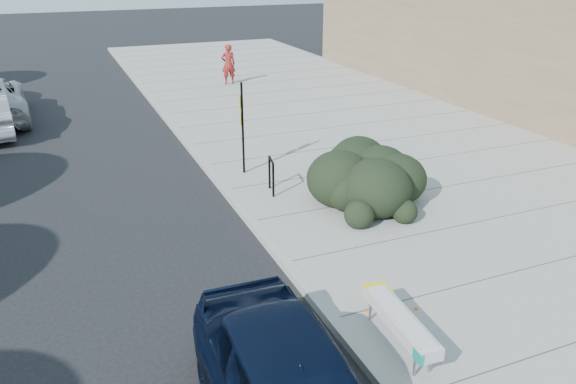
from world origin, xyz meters
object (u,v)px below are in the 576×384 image
Objects in this scene: bench at (399,320)px; sign_post at (242,123)px; pedestrian at (228,64)px; bike_rack at (271,172)px.

bench is 0.75× the size of sign_post.
pedestrian is at bearing 84.69° from bench.
bench is 2.10× the size of bike_rack.
bike_rack is 1.85m from sign_post.
sign_post is 1.37× the size of pedestrian.
bench is 6.36m from bike_rack.
sign_post is (-0.20, 1.61, 0.88)m from bike_rack.
sign_post is at bearing 108.51° from bike_rack.
pedestrian is (2.89, 12.93, 0.37)m from bike_rack.
bench is at bearing -69.09° from sign_post.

